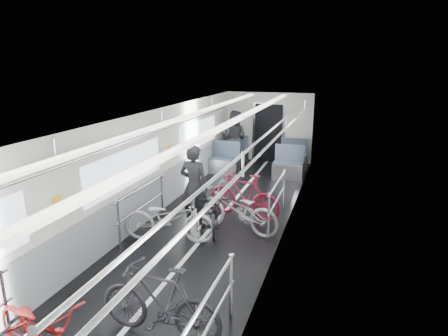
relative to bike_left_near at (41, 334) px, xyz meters
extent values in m
cube|color=black|center=(0.54, 3.55, -0.45)|extent=(3.00, 14.00, 0.01)
cube|color=white|center=(0.54, 3.55, 1.95)|extent=(3.00, 14.00, 0.02)
cube|color=silver|center=(-0.96, 3.55, 0.75)|extent=(0.02, 14.00, 2.40)
cube|color=silver|center=(2.04, 3.55, 0.75)|extent=(0.02, 14.00, 2.40)
cube|color=silver|center=(0.54, 10.55, 0.75)|extent=(3.00, 0.02, 2.40)
cube|color=white|center=(0.54, 3.55, -0.45)|extent=(0.08, 13.80, 0.01)
cube|color=gray|center=(-0.93, 3.55, 0.00)|extent=(0.01, 13.90, 0.90)
cube|color=gray|center=(2.01, 3.55, 0.00)|extent=(0.01, 13.90, 0.90)
cube|color=white|center=(-0.93, 3.55, 0.95)|extent=(0.01, 10.80, 0.75)
cube|color=white|center=(2.01, 3.55, 0.95)|extent=(0.01, 10.80, 0.75)
cube|color=white|center=(-0.01, 3.55, 1.89)|extent=(0.14, 13.40, 0.05)
cube|color=white|center=(1.09, 3.55, 1.89)|extent=(0.14, 13.40, 0.05)
cube|color=black|center=(0.54, 10.49, 0.55)|extent=(0.95, 0.10, 2.00)
imported|color=maroon|center=(0.00, 0.00, 0.00)|extent=(1.83, 1.12, 0.91)
imported|color=#9B9BA0|center=(-0.04, 3.51, 0.02)|extent=(1.89, 0.91, 0.95)
imported|color=black|center=(1.05, 0.90, 0.05)|extent=(1.70, 0.54, 1.01)
imported|color=#9B9B9F|center=(1.10, 4.34, 0.03)|extent=(1.95, 1.04, 0.97)
imported|color=maroon|center=(1.04, 5.14, 0.06)|extent=(1.78, 0.82, 1.03)
imported|color=black|center=(0.65, 4.28, -0.03)|extent=(1.03, 1.72, 0.85)
imported|color=black|center=(0.16, 4.38, 0.44)|extent=(0.69, 0.49, 1.78)
imported|color=#2E2C34|center=(-0.44, 9.56, 0.48)|extent=(0.99, 0.82, 1.87)
camera|label=1|loc=(3.13, -3.08, 2.98)|focal=32.00mm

